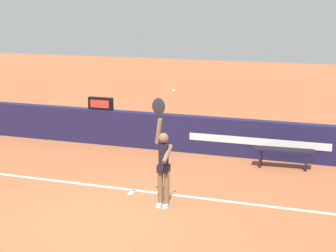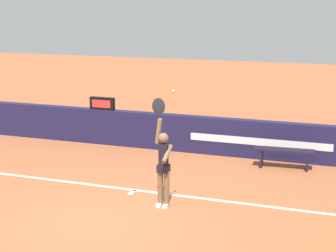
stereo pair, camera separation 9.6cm
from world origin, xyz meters
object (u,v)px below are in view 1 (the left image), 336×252
speed_display (101,104)px  courtside_bench_near (283,154)px  tennis_ball (174,91)px  tennis_player (163,163)px

speed_display → courtside_bench_near: speed_display is taller
speed_display → courtside_bench_near: (5.48, -0.73, -0.83)m
speed_display → courtside_bench_near: size_ratio=0.50×
courtside_bench_near → tennis_ball: bearing=-113.1°
speed_display → tennis_player: size_ratio=0.34×
tennis_player → tennis_ball: size_ratio=32.72×
tennis_ball → courtside_bench_near: size_ratio=0.05×
speed_display → tennis_player: 5.52m
speed_display → tennis_ball: 6.11m
speed_display → courtside_bench_near: bearing=-7.6°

